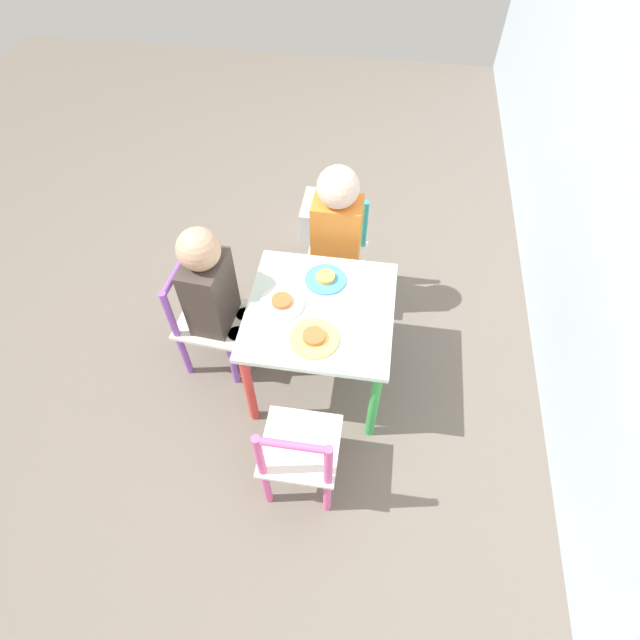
% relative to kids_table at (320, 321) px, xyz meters
% --- Properties ---
extents(ground_plane, '(6.00, 6.00, 0.00)m').
position_rel_kids_table_xyz_m(ground_plane, '(0.00, 0.00, -0.38)').
color(ground_plane, '#6B6056').
extents(kids_table, '(0.53, 0.53, 0.45)m').
position_rel_kids_table_xyz_m(kids_table, '(0.00, 0.00, 0.00)').
color(kids_table, silver).
rests_on(kids_table, ground_plane).
extents(chair_purple, '(0.28, 0.28, 0.51)m').
position_rel_kids_table_xyz_m(chair_purple, '(-0.04, -0.47, -0.13)').
color(chair_purple, silver).
rests_on(chair_purple, ground_plane).
extents(chair_teal, '(0.26, 0.26, 0.51)m').
position_rel_kids_table_xyz_m(chair_teal, '(-0.47, 0.01, -0.13)').
color(chair_teal, silver).
rests_on(chair_teal, ground_plane).
extents(chair_pink, '(0.26, 0.26, 0.51)m').
position_rel_kids_table_xyz_m(chair_pink, '(0.47, 0.00, -0.13)').
color(chair_pink, silver).
rests_on(chair_pink, ground_plane).
extents(child_front, '(0.21, 0.22, 0.73)m').
position_rel_kids_table_xyz_m(child_front, '(-0.03, -0.41, 0.05)').
color(child_front, '#7A6B5B').
rests_on(child_front, ground_plane).
extents(child_left, '(0.22, 0.20, 0.75)m').
position_rel_kids_table_xyz_m(child_left, '(-0.41, 0.01, 0.07)').
color(child_left, '#4C608E').
rests_on(child_left, ground_plane).
extents(plate_front, '(0.16, 0.16, 0.03)m').
position_rel_kids_table_xyz_m(plate_front, '(-0.00, -0.14, 0.08)').
color(plate_front, white).
rests_on(plate_front, kids_table).
extents(plate_left, '(0.16, 0.16, 0.03)m').
position_rel_kids_table_xyz_m(plate_left, '(-0.14, 0.00, 0.08)').
color(plate_left, '#4C9EE0').
rests_on(plate_left, kids_table).
extents(plate_right, '(0.17, 0.17, 0.03)m').
position_rel_kids_table_xyz_m(plate_right, '(0.14, 0.00, 0.08)').
color(plate_right, '#EADB66').
rests_on(plate_right, kids_table).
extents(storage_bin, '(0.25, 0.16, 0.19)m').
position_rel_kids_table_xyz_m(storage_bin, '(-0.91, -0.15, -0.28)').
color(storage_bin, silver).
rests_on(storage_bin, ground_plane).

